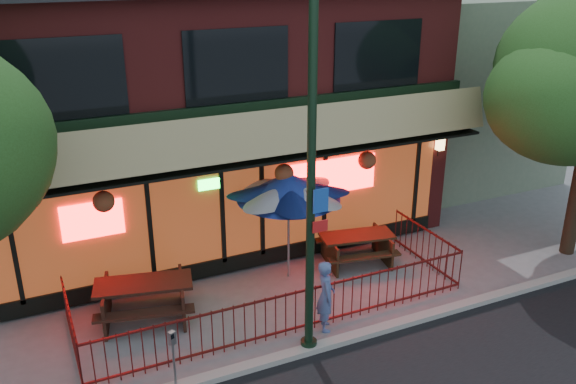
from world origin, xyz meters
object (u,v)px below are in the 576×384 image
(picnic_table_left, at_px, (144,295))
(patio_umbrella, at_px, (288,186))
(street_light, at_px, (311,202))
(parking_meter_near, at_px, (173,351))
(picnic_table_right, at_px, (357,244))
(pedestrian, at_px, (326,296))

(picnic_table_left, xyz_separation_m, patio_umbrella, (3.52, 0.35, 1.76))
(street_light, bearing_deg, parking_meter_near, -178.36)
(picnic_table_left, height_order, picnic_table_right, picnic_table_left)
(parking_meter_near, bearing_deg, picnic_table_left, 89.22)
(picnic_table_left, distance_m, pedestrian, 3.83)
(picnic_table_right, relative_size, patio_umbrella, 0.75)
(picnic_table_left, height_order, pedestrian, pedestrian)
(picnic_table_left, xyz_separation_m, picnic_table_right, (5.36, 0.27, -0.06))
(picnic_table_right, height_order, parking_meter_near, parking_meter_near)
(picnic_table_left, xyz_separation_m, parking_meter_near, (-0.03, -2.53, 0.26))
(picnic_table_right, height_order, patio_umbrella, patio_umbrella)
(street_light, relative_size, picnic_table_right, 3.43)
(picnic_table_right, bearing_deg, street_light, -134.82)
(parking_meter_near, bearing_deg, street_light, 1.64)
(picnic_table_right, relative_size, parking_meter_near, 1.66)
(patio_umbrella, relative_size, parking_meter_near, 2.22)
(picnic_table_left, distance_m, parking_meter_near, 2.54)
(street_light, xyz_separation_m, parking_meter_near, (-2.70, -0.08, -2.32))
(street_light, distance_m, pedestrian, 2.51)
(patio_umbrella, relative_size, pedestrian, 1.76)
(street_light, height_order, pedestrian, street_light)
(picnic_table_right, bearing_deg, parking_meter_near, -152.62)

